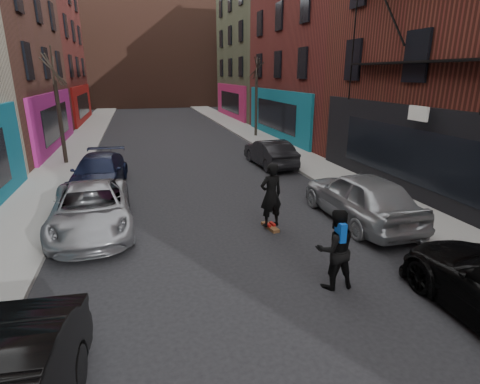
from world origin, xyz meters
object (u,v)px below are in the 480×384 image
parked_left_end (99,173)px  skateboard (270,227)px  skateboarder (271,195)px  parked_right_far (360,197)px  parked_right_end (270,153)px  tree_left_far (57,99)px  tree_right_far (256,89)px  parked_left_far (91,209)px  pedestrian (335,249)px

parked_left_end → skateboard: 8.03m
parked_left_end → skateboarder: skateboarder is taller
parked_right_far → parked_right_end: (-0.25, 7.96, -0.14)m
tree_left_far → skateboarder: (7.54, -10.90, -2.27)m
tree_left_far → parked_left_end: size_ratio=1.36×
parked_right_end → tree_left_far: bearing=-19.4°
parked_right_far → tree_left_far: bearing=-46.4°
tree_right_far → parked_left_end: bearing=-133.1°
tree_right_far → skateboard: tree_right_far is taller
parked_right_far → tree_right_far: bearing=-96.3°
parked_left_far → skateboard: (5.30, -1.32, -0.65)m
tree_right_far → parked_right_far: bearing=-96.2°
parked_left_end → skateboard: parked_left_end is taller
pedestrian → tree_left_far: bearing=-59.2°
tree_left_far → parked_right_far: size_ratio=1.33×
parked_left_end → parked_right_end: size_ratio=1.14×
skateboard → pedestrian: (0.25, -3.49, 0.88)m
parked_left_end → pedestrian: size_ratio=2.58×
parked_left_end → parked_right_far: bearing=-30.3°
parked_right_far → skateboarder: 3.02m
parked_left_far → parked_right_far: size_ratio=1.03×
skateboard → parked_left_far: bearing=155.6°
parked_left_far → pedestrian: 7.35m
parked_left_far → skateboarder: size_ratio=2.49×
parked_left_far → parked_right_far: parked_right_far is taller
tree_right_far → parked_left_far: (-10.16, -15.58, -2.83)m
parked_left_end → skateboarder: 8.02m
pedestrian → parked_right_end: bearing=-100.1°
tree_left_far → skateboard: bearing=-55.3°
parked_right_end → skateboarder: size_ratio=2.09×
parked_left_end → parked_right_end: parked_left_end is taller
parked_left_end → parked_right_far: (8.46, -6.01, 0.14)m
skateboarder → parked_right_far: bearing=166.7°
parked_left_end → parked_right_far: parked_right_far is taller
parked_left_far → skateboard: bearing=-17.6°
parked_right_far → parked_right_end: size_ratio=1.16×
parked_left_far → parked_left_end: parked_left_far is taller
parked_right_far → pedestrian: pedestrian is taller
parked_right_far → skateboarder: size_ratio=2.43×
parked_right_far → parked_left_far: bearing=-10.1°
parked_left_end → pedestrian: (5.70, -9.36, 0.24)m
parked_left_far → parked_right_end: 10.34m
tree_right_far → parked_left_end: (-10.31, -11.04, -2.83)m
parked_right_far → skateboarder: (-3.01, 0.15, 0.27)m
tree_left_far → parked_left_far: (2.24, -9.58, -2.68)m
skateboarder → tree_left_far: bearing=-65.7°
tree_right_far → parked_left_far: size_ratio=1.36×
parked_left_far → tree_left_far: bearing=99.6°
parked_left_far → parked_right_end: (8.05, 6.49, -0.00)m
parked_left_far → pedestrian: (5.54, -4.82, 0.24)m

